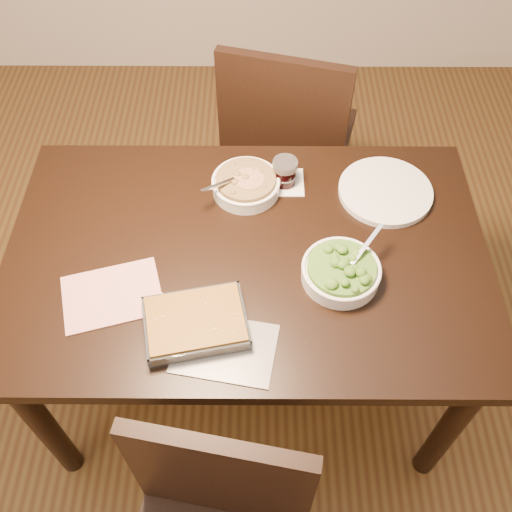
% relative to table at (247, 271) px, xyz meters
% --- Properties ---
extents(ground, '(4.00, 4.00, 0.00)m').
position_rel_table_xyz_m(ground, '(0.00, 0.00, -0.65)').
color(ground, '#442913').
rests_on(ground, ground).
extents(table, '(1.40, 0.90, 0.75)m').
position_rel_table_xyz_m(table, '(0.00, 0.00, 0.00)').
color(table, black).
rests_on(table, ground).
extents(magazine_a, '(0.31, 0.26, 0.01)m').
position_rel_table_xyz_m(magazine_a, '(-0.37, -0.15, 0.10)').
color(magazine_a, '#AF3234').
rests_on(magazine_a, table).
extents(magazine_b, '(0.28, 0.23, 0.00)m').
position_rel_table_xyz_m(magazine_b, '(-0.05, -0.32, 0.10)').
color(magazine_b, '#2A2A32').
rests_on(magazine_b, table).
extents(coaster, '(0.12, 0.12, 0.00)m').
position_rel_table_xyz_m(coaster, '(0.12, 0.28, 0.10)').
color(coaster, white).
rests_on(coaster, table).
extents(stew_bowl, '(0.21, 0.21, 0.08)m').
position_rel_table_xyz_m(stew_bowl, '(-0.01, 0.24, 0.12)').
color(stew_bowl, white).
rests_on(stew_bowl, table).
extents(broccoli_bowl, '(0.22, 0.22, 0.09)m').
position_rel_table_xyz_m(broccoli_bowl, '(0.26, -0.09, 0.13)').
color(broccoli_bowl, white).
rests_on(broccoli_bowl, table).
extents(baking_dish, '(0.30, 0.24, 0.05)m').
position_rel_table_xyz_m(baking_dish, '(-0.13, -0.25, 0.12)').
color(baking_dish, silver).
rests_on(baking_dish, table).
extents(wine_tumbler, '(0.08, 0.08, 0.09)m').
position_rel_table_xyz_m(wine_tumbler, '(0.12, 0.28, 0.14)').
color(wine_tumbler, black).
rests_on(wine_tumbler, coaster).
extents(dinner_plate, '(0.29, 0.29, 0.02)m').
position_rel_table_xyz_m(dinner_plate, '(0.43, 0.23, 0.11)').
color(dinner_plate, white).
rests_on(dinner_plate, table).
extents(chair_far, '(0.57, 0.57, 0.99)m').
position_rel_table_xyz_m(chair_far, '(0.15, 0.71, -0.10)').
color(chair_far, black).
rests_on(chair_far, ground).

